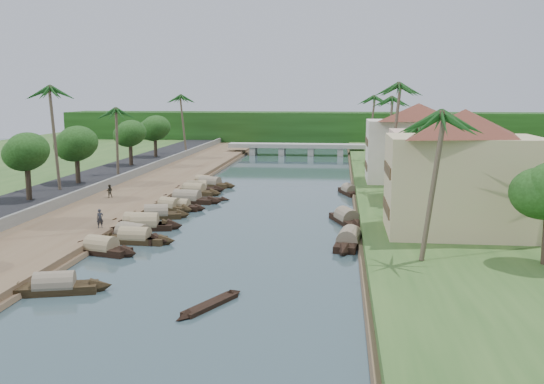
# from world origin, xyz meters

# --- Properties ---
(ground) EXTENTS (220.00, 220.00, 0.00)m
(ground) POSITION_xyz_m (0.00, 0.00, 0.00)
(ground) COLOR #32464B
(ground) RESTS_ON ground
(left_bank) EXTENTS (10.00, 180.00, 0.80)m
(left_bank) POSITION_xyz_m (-16.00, 20.00, 0.40)
(left_bank) COLOR brown
(left_bank) RESTS_ON ground
(right_bank) EXTENTS (16.00, 180.00, 1.20)m
(right_bank) POSITION_xyz_m (19.00, 20.00, 0.60)
(right_bank) COLOR #2C4F1F
(right_bank) RESTS_ON ground
(road) EXTENTS (8.00, 180.00, 1.40)m
(road) POSITION_xyz_m (-24.50, 20.00, 0.70)
(road) COLOR black
(road) RESTS_ON ground
(retaining_wall) EXTENTS (0.40, 180.00, 1.10)m
(retaining_wall) POSITION_xyz_m (-20.20, 20.00, 1.35)
(retaining_wall) COLOR #64655E
(retaining_wall) RESTS_ON left_bank
(treeline) EXTENTS (120.00, 14.00, 8.00)m
(treeline) POSITION_xyz_m (0.00, 100.00, 4.00)
(treeline) COLOR #16330E
(treeline) RESTS_ON ground
(bridge) EXTENTS (28.00, 4.00, 2.40)m
(bridge) POSITION_xyz_m (0.00, 72.00, 1.72)
(bridge) COLOR #98998F
(bridge) RESTS_ON ground
(building_near) EXTENTS (14.85, 14.85, 10.20)m
(building_near) POSITION_xyz_m (18.99, -2.00, 6.38)
(building_near) COLOR tan
(building_near) RESTS_ON right_bank
(building_mid) EXTENTS (14.11, 14.11, 9.70)m
(building_mid) POSITION_xyz_m (19.99, 14.00, 6.13)
(building_mid) COLOR beige
(building_mid) RESTS_ON right_bank
(building_far) EXTENTS (15.59, 15.59, 10.20)m
(building_far) POSITION_xyz_m (18.99, 28.00, 6.38)
(building_far) COLOR white
(building_far) RESTS_ON right_bank
(building_distant) EXTENTS (12.62, 12.62, 9.20)m
(building_distant) POSITION_xyz_m (19.99, 48.00, 5.88)
(building_distant) COLOR tan
(building_distant) RESTS_ON right_bank
(sampan_0) EXTENTS (7.49, 3.43, 1.98)m
(sampan_0) POSITION_xyz_m (-8.97, -17.12, 0.41)
(sampan_0) COLOR black
(sampan_0) RESTS_ON ground
(sampan_1) EXTENTS (7.01, 3.32, 2.06)m
(sampan_1) POSITION_xyz_m (-9.77, -7.47, 0.41)
(sampan_1) COLOR black
(sampan_1) RESTS_ON ground
(sampan_2) EXTENTS (7.45, 1.91, 1.98)m
(sampan_2) POSITION_xyz_m (-8.26, -3.84, 0.41)
(sampan_2) COLOR black
(sampan_2) RESTS_ON ground
(sampan_3) EXTENTS (8.06, 4.92, 2.19)m
(sampan_3) POSITION_xyz_m (-8.80, -2.79, 0.42)
(sampan_3) COLOR black
(sampan_3) RESTS_ON ground
(sampan_4) EXTENTS (7.82, 1.99, 2.22)m
(sampan_4) POSITION_xyz_m (-9.81, 1.82, 0.42)
(sampan_4) COLOR black
(sampan_4) RESTS_ON ground
(sampan_5) EXTENTS (7.48, 2.94, 2.32)m
(sampan_5) POSITION_xyz_m (-9.09, 1.38, 0.42)
(sampan_5) COLOR black
(sampan_5) RESTS_ON ground
(sampan_6) EXTENTS (7.20, 3.48, 2.12)m
(sampan_6) POSITION_xyz_m (-9.53, 6.36, 0.41)
(sampan_6) COLOR black
(sampan_6) RESTS_ON ground
(sampan_7) EXTENTS (6.39, 1.91, 1.75)m
(sampan_7) POSITION_xyz_m (-8.38, 10.99, 0.40)
(sampan_7) COLOR black
(sampan_7) RESTS_ON ground
(sampan_8) EXTENTS (6.39, 3.95, 2.00)m
(sampan_8) POSITION_xyz_m (-9.40, 10.88, 0.41)
(sampan_8) COLOR black
(sampan_8) RESTS_ON ground
(sampan_9) EXTENTS (9.00, 2.82, 2.23)m
(sampan_9) POSITION_xyz_m (-8.70, 15.63, 0.42)
(sampan_9) COLOR black
(sampan_9) RESTS_ON ground
(sampan_10) EXTENTS (7.91, 3.02, 2.15)m
(sampan_10) POSITION_xyz_m (-9.27, 21.22, 0.41)
(sampan_10) COLOR black
(sampan_10) RESTS_ON ground
(sampan_11) EXTENTS (7.73, 2.76, 2.18)m
(sampan_11) POSITION_xyz_m (-9.40, 23.39, 0.42)
(sampan_11) COLOR black
(sampan_11) RESTS_ON ground
(sampan_12) EXTENTS (8.24, 4.07, 1.98)m
(sampan_12) POSITION_xyz_m (-8.65, 28.09, 0.41)
(sampan_12) COLOR black
(sampan_12) RESTS_ON ground
(sampan_13) EXTENTS (6.59, 4.08, 1.87)m
(sampan_13) POSITION_xyz_m (-9.88, 29.63, 0.41)
(sampan_13) COLOR black
(sampan_13) RESTS_ON ground
(sampan_14) EXTENTS (2.75, 8.90, 2.13)m
(sampan_14) POSITION_xyz_m (9.88, -2.45, 0.41)
(sampan_14) COLOR black
(sampan_14) RESTS_ON ground
(sampan_15) EXTENTS (4.33, 8.18, 2.18)m
(sampan_15) POSITION_xyz_m (9.84, 6.34, 0.41)
(sampan_15) COLOR black
(sampan_15) RESTS_ON ground
(sampan_16) EXTENTS (3.44, 7.25, 1.81)m
(sampan_16) POSITION_xyz_m (10.27, 23.75, 0.40)
(sampan_16) COLOR black
(sampan_16) RESTS_ON ground
(canoe_0) EXTENTS (3.52, 5.98, 0.83)m
(canoe_0) POSITION_xyz_m (1.47, -18.46, 0.10)
(canoe_0) COLOR black
(canoe_0) RESTS_ON ground
(canoe_1) EXTENTS (4.23, 2.31, 0.69)m
(canoe_1) POSITION_xyz_m (-9.64, 0.37, 0.10)
(canoe_1) COLOR black
(canoe_1) RESTS_ON ground
(canoe_2) EXTENTS (5.85, 1.16, 0.85)m
(canoe_2) POSITION_xyz_m (-6.85, 17.75, 0.10)
(canoe_2) COLOR black
(canoe_2) RESTS_ON ground
(palm_0) EXTENTS (3.20, 3.20, 11.64)m
(palm_0) POSITION_xyz_m (15.00, -11.05, 11.06)
(palm_0) COLOR brown
(palm_0) RESTS_ON ground
(palm_1) EXTENTS (3.20, 3.20, 9.86)m
(palm_1) POSITION_xyz_m (16.00, 4.38, 9.32)
(palm_1) COLOR brown
(palm_1) RESTS_ON ground
(palm_2) EXTENTS (3.20, 3.20, 14.00)m
(palm_2) POSITION_xyz_m (15.00, 19.63, 13.32)
(palm_2) COLOR brown
(palm_2) RESTS_ON ground
(palm_3) EXTENTS (3.20, 3.20, 12.34)m
(palm_3) POSITION_xyz_m (16.00, 38.66, 11.72)
(palm_3) COLOR brown
(palm_3) RESTS_ON ground
(palm_5) EXTENTS (3.20, 3.20, 13.46)m
(palm_5) POSITION_xyz_m (-24.00, 14.86, 13.00)
(palm_5) COLOR brown
(palm_5) RESTS_ON ground
(palm_6) EXTENTS (3.20, 3.20, 10.62)m
(palm_6) POSITION_xyz_m (-22.00, 28.91, 10.26)
(palm_6) COLOR brown
(palm_6) RESTS_ON ground
(palm_7) EXTENTS (3.20, 3.20, 12.41)m
(palm_7) POSITION_xyz_m (14.00, 54.33, 11.79)
(palm_7) COLOR brown
(palm_7) RESTS_ON ground
(palm_8) EXTENTS (3.20, 3.20, 12.33)m
(palm_8) POSITION_xyz_m (-20.50, 60.31, 11.91)
(palm_8) COLOR brown
(palm_8) RESTS_ON ground
(tree_2) EXTENTS (4.52, 4.52, 6.97)m
(tree_2) POSITION_xyz_m (-24.00, 7.98, 6.42)
(tree_2) COLOR #3F3024
(tree_2) RESTS_ON ground
(tree_3) EXTENTS (4.99, 4.99, 7.02)m
(tree_3) POSITION_xyz_m (-24.00, 20.24, 6.30)
(tree_3) COLOR #3F3024
(tree_3) RESTS_ON ground
(tree_4) EXTENTS (4.64, 4.64, 6.89)m
(tree_4) POSITION_xyz_m (-24.00, 39.94, 6.30)
(tree_4) COLOR #3F3024
(tree_4) RESTS_ON ground
(tree_5) EXTENTS (5.02, 5.02, 7.16)m
(tree_5) POSITION_xyz_m (-24.00, 52.89, 6.42)
(tree_5) COLOR #3F3024
(tree_5) RESTS_ON ground
(tree_6) EXTENTS (4.95, 4.95, 7.72)m
(tree_6) POSITION_xyz_m (24.00, 28.61, 6.79)
(tree_6) COLOR #3F3024
(tree_6) RESTS_ON ground
(person_near) EXTENTS (0.74, 0.67, 1.69)m
(person_near) POSITION_xyz_m (-12.12, -1.85, 1.65)
(person_near) COLOR #26282E
(person_near) RESTS_ON left_bank
(person_far) EXTENTS (0.86, 0.75, 1.51)m
(person_far) POSITION_xyz_m (-17.27, 13.54, 1.56)
(person_far) COLOR #302D22
(person_far) RESTS_ON left_bank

